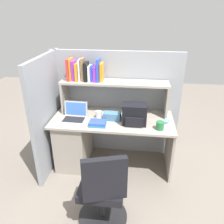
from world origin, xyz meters
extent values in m
plane|color=slate|center=(0.00, 0.00, 0.00)|extent=(8.00, 8.00, 0.00)
cube|color=#AAA093|center=(0.00, 0.00, 0.71)|extent=(1.60, 0.70, 0.03)
cube|color=#9D9388|center=(-0.55, 0.00, 0.35)|extent=(0.40, 0.64, 0.70)
cube|color=#9D9388|center=(0.78, 0.00, 0.35)|extent=(0.03, 0.64, 0.70)
cube|color=gray|center=(0.00, 0.38, 0.78)|extent=(1.84, 0.05, 1.55)
cube|color=gray|center=(-0.85, -0.05, 0.78)|extent=(0.05, 1.06, 1.55)
cube|color=gray|center=(-0.70, 0.20, 0.94)|extent=(0.03, 0.28, 0.42)
cube|color=gray|center=(0.70, 0.20, 0.94)|extent=(0.03, 0.28, 0.42)
cube|color=#AAA093|center=(0.00, 0.20, 1.17)|extent=(1.44, 0.28, 0.03)
cube|color=red|center=(-0.60, 0.20, 1.32)|extent=(0.03, 0.18, 0.29)
cube|color=orange|center=(-0.57, 0.20, 1.33)|extent=(0.02, 0.16, 0.29)
cube|color=purple|center=(-0.54, 0.20, 1.31)|extent=(0.04, 0.15, 0.26)
cube|color=orange|center=(-0.49, 0.19, 1.30)|extent=(0.04, 0.16, 0.23)
cube|color=white|center=(-0.45, 0.19, 1.32)|extent=(0.02, 0.16, 0.28)
cube|color=olive|center=(-0.42, 0.20, 1.33)|extent=(0.04, 0.13, 0.30)
cube|color=black|center=(-0.37, 0.20, 1.30)|extent=(0.04, 0.17, 0.25)
cube|color=white|center=(-0.32, 0.20, 1.28)|extent=(0.03, 0.16, 0.20)
cube|color=blue|center=(-0.29, 0.19, 1.29)|extent=(0.03, 0.14, 0.21)
cube|color=purple|center=(-0.25, 0.19, 1.28)|extent=(0.04, 0.16, 0.20)
cube|color=blue|center=(-0.21, 0.20, 1.33)|extent=(0.03, 0.17, 0.30)
cube|color=orange|center=(-0.17, 0.21, 1.30)|extent=(0.04, 0.16, 0.24)
cube|color=#B7BABF|center=(-0.49, -0.12, 0.74)|extent=(0.32, 0.23, 0.02)
cube|color=black|center=(-0.49, -0.13, 0.75)|extent=(0.28, 0.18, 0.00)
cube|color=#B7BABF|center=(-0.49, 0.00, 0.85)|extent=(0.31, 0.05, 0.20)
cube|color=#3F72CC|center=(-0.49, -0.01, 0.85)|extent=(0.27, 0.04, 0.17)
cube|color=black|center=(0.29, -0.10, 0.86)|extent=(0.30, 0.20, 0.26)
cube|color=black|center=(0.29, -0.20, 0.80)|extent=(0.22, 0.04, 0.12)
cube|color=#7299C6|center=(0.70, -0.02, 0.75)|extent=(0.10, 0.12, 0.03)
cylinder|color=white|center=(-0.18, 0.00, 0.78)|extent=(0.08, 0.08, 0.10)
cube|color=teal|center=(0.00, -0.03, 0.78)|extent=(0.23, 0.13, 0.10)
cylinder|color=#26723F|center=(0.60, -0.21, 0.78)|extent=(0.10, 0.10, 0.10)
cube|color=teal|center=(-0.16, -0.21, 0.74)|extent=(0.20, 0.15, 0.02)
cube|color=blue|center=(-0.16, -0.21, 0.77)|extent=(0.20, 0.16, 0.03)
cylinder|color=black|center=(0.01, -0.95, 0.02)|extent=(0.52, 0.52, 0.04)
cylinder|color=#262628|center=(0.01, -0.95, 0.24)|extent=(0.05, 0.05, 0.41)
cube|color=black|center=(0.01, -0.95, 0.45)|extent=(0.44, 0.44, 0.08)
cube|color=black|center=(0.07, -1.14, 0.71)|extent=(0.40, 0.17, 0.44)
camera|label=1|loc=(0.32, -2.65, 2.08)|focal=36.13mm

